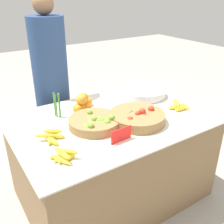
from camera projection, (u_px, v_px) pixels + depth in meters
name	position (u px, v px, depth m)	size (l,w,h in m)	color
ground_plane	(112.00, 192.00, 2.23)	(12.00, 12.00, 0.00)	#A39E93
market_table	(112.00, 158.00, 2.08)	(1.44, 0.99, 0.71)	olive
lime_bowl	(95.00, 122.00, 1.80)	(0.36, 0.36, 0.10)	olive
tomato_basket	(137.00, 117.00, 1.86)	(0.40, 0.40, 0.10)	olive
orange_pile	(82.00, 103.00, 2.03)	(0.21, 0.15, 0.14)	orange
metal_bowl	(144.00, 92.00, 2.31)	(0.39, 0.39, 0.07)	silver
price_sign	(121.00, 135.00, 1.62)	(0.15, 0.01, 0.09)	red
veg_bundle	(57.00, 105.00, 1.91)	(0.04, 0.05, 0.19)	#428438
banana_bunch_middle_left	(63.00, 156.00, 1.45)	(0.16, 0.16, 0.06)	yellow
banana_bunch_front_left	(52.00, 136.00, 1.64)	(0.18, 0.17, 0.06)	yellow
banana_bunch_middle_right	(179.00, 106.00, 2.06)	(0.19, 0.17, 0.06)	yellow
vendor_person	(52.00, 92.00, 2.39)	(0.31, 0.31, 1.54)	navy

